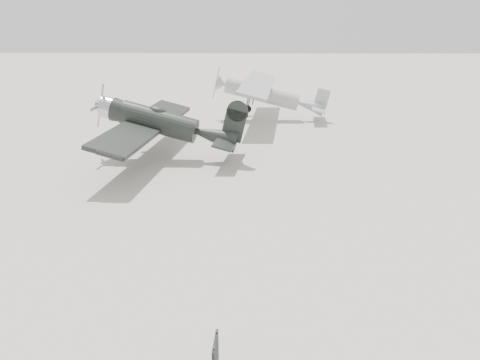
# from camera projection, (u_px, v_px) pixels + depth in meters

# --- Properties ---
(ground) EXTENTS (160.00, 160.00, 0.00)m
(ground) POSITION_uv_depth(u_px,v_px,m) (236.00, 226.00, 18.08)
(ground) COLOR #AAA597
(ground) RESTS_ON ground
(lowwing_monoplane) EXTENTS (8.36, 11.68, 3.75)m
(lowwing_monoplane) POSITION_uv_depth(u_px,v_px,m) (166.00, 124.00, 25.75)
(lowwing_monoplane) COLOR black
(lowwing_monoplane) RESTS_ON ground
(highwing_monoplane) EXTENTS (8.59, 12.09, 3.42)m
(highwing_monoplane) POSITION_uv_depth(u_px,v_px,m) (267.00, 91.00, 35.30)
(highwing_monoplane) COLOR gray
(highwing_monoplane) RESTS_ON ground
(sign_board) EXTENTS (0.10, 0.80, 1.15)m
(sign_board) POSITION_uv_depth(u_px,v_px,m) (215.00, 356.00, 10.26)
(sign_board) COLOR #333333
(sign_board) RESTS_ON ground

